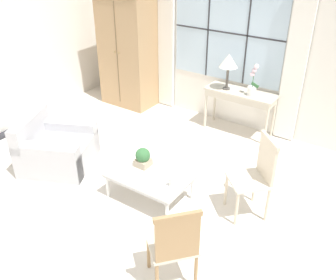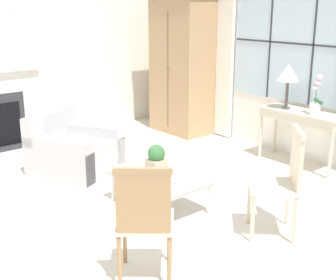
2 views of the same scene
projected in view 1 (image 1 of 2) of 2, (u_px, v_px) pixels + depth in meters
The scene contains 12 objects.
ground_plane at pixel (111, 207), 4.74m from camera, with size 14.00×14.00×0.00m, color silver.
wall_back_windowed at pixel (227, 43), 6.20m from camera, with size 7.20×0.14×2.80m.
armoire at pixel (128, 46), 6.97m from camera, with size 1.08×0.67×2.26m.
console_table at pixel (240, 97), 6.15m from camera, with size 1.17×0.40×0.74m.
table_lamp at pixel (229, 62), 5.96m from camera, with size 0.30×0.30×0.60m.
potted_orchid at pixel (253, 84), 5.88m from camera, with size 0.18×0.14×0.52m.
armchair_upholstered at pixel (56, 149), 5.46m from camera, with size 1.24×1.25×0.75m.
side_chair_wooden at pixel (257, 172), 4.38m from camera, with size 0.62×0.62×1.03m.
accent_chair_wooden at pixel (174, 243), 3.43m from camera, with size 0.62×0.62×0.99m.
coffee_table at pixel (149, 176), 4.73m from camera, with size 1.03×0.67×0.38m.
potted_plant_small at pixel (143, 158), 4.80m from camera, with size 0.19×0.19×0.26m.
pillar_candle at pixel (172, 182), 4.45m from camera, with size 0.09×0.09×0.13m.
Camera 1 is at (2.67, -2.63, 3.09)m, focal length 40.00 mm.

